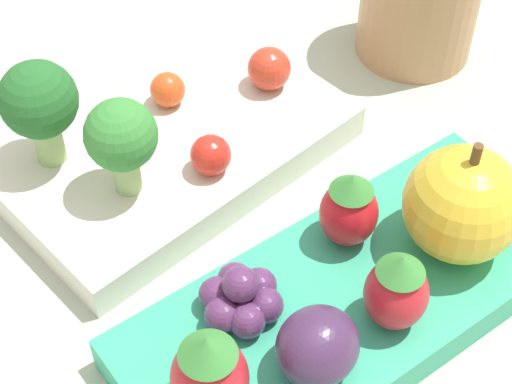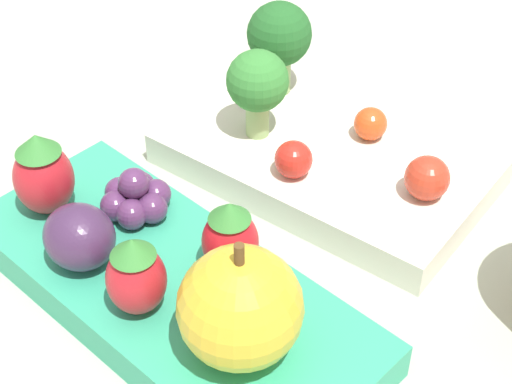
# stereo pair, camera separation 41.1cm
# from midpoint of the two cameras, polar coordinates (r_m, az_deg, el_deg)

# --- Properties ---
(ground_plane) EXTENTS (4.00, 4.00, 0.00)m
(ground_plane) POSITION_cam_midpoint_polar(r_m,az_deg,el_deg) (0.42, 19.97, -17.81)
(ground_plane) COLOR #ADB7A3
(bento_box_savoury) EXTENTS (0.19, 0.12, 0.02)m
(bento_box_savoury) POSITION_cam_midpoint_polar(r_m,az_deg,el_deg) (0.46, 24.29, -10.53)
(bento_box_savoury) COLOR silver
(bento_box_savoury) RESTS_ON ground_plane
(bento_box_fruit) EXTENTS (0.24, 0.13, 0.02)m
(bento_box_fruit) POSITION_cam_midpoint_polar(r_m,az_deg,el_deg) (0.37, 16.89, -24.32)
(bento_box_fruit) COLOR #33A87F
(bento_box_fruit) RESTS_ON ground_plane
(broccoli_floret_0) EXTENTS (0.04, 0.04, 0.06)m
(broccoli_floret_0) POSITION_cam_midpoint_polar(r_m,az_deg,el_deg) (0.45, 20.34, -0.90)
(broccoli_floret_0) COLOR #93B770
(broccoli_floret_0) RESTS_ON bento_box_savoury
(broccoli_floret_1) EXTENTS (0.04, 0.04, 0.06)m
(broccoli_floret_1) POSITION_cam_midpoint_polar(r_m,az_deg,el_deg) (0.42, 20.16, -5.53)
(broccoli_floret_1) COLOR #93B770
(broccoli_floret_1) RESTS_ON bento_box_savoury
(cherry_tomato_0) EXTENTS (0.02, 0.02, 0.02)m
(cherry_tomato_0) POSITION_cam_midpoint_polar(r_m,az_deg,el_deg) (0.46, 27.60, -7.81)
(cherry_tomato_0) COLOR #DB4C1E
(cherry_tomato_0) RESTS_ON bento_box_savoury
(cherry_tomato_1) EXTENTS (0.02, 0.02, 0.02)m
(cherry_tomato_1) POSITION_cam_midpoint_polar(r_m,az_deg,el_deg) (0.42, 23.50, -11.69)
(cherry_tomato_1) COLOR red
(cherry_tomato_1) RESTS_ON bento_box_savoury
(cherry_tomato_2) EXTENTS (0.03, 0.03, 0.03)m
(cherry_tomato_2) POSITION_cam_midpoint_polar(r_m,az_deg,el_deg) (0.44, 33.22, -12.51)
(cherry_tomato_2) COLOR red
(cherry_tomato_2) RESTS_ON bento_box_savoury
(apple) EXTENTS (0.06, 0.06, 0.07)m
(apple) POSITION_cam_midpoint_polar(r_m,az_deg,el_deg) (0.34, 26.81, -27.25)
(apple) COLOR gold
(apple) RESTS_ON bento_box_fruit
(strawberry_0) EXTENTS (0.03, 0.03, 0.04)m
(strawberry_0) POSITION_cam_midpoint_polar(r_m,az_deg,el_deg) (0.33, 16.15, -24.99)
(strawberry_0) COLOR red
(strawberry_0) RESTS_ON bento_box_fruit
(strawberry_1) EXTENTS (0.03, 0.03, 0.05)m
(strawberry_1) POSITION_cam_midpoint_polar(r_m,az_deg,el_deg) (0.36, 4.79, -15.17)
(strawberry_1) COLOR red
(strawberry_1) RESTS_ON bento_box_fruit
(strawberry_2) EXTENTS (0.03, 0.03, 0.04)m
(strawberry_2) POSITION_cam_midpoint_polar(r_m,az_deg,el_deg) (0.36, 22.53, -20.47)
(strawberry_2) COLOR red
(strawberry_2) RESTS_ON bento_box_fruit
(plum) EXTENTS (0.04, 0.03, 0.03)m
(plum) POSITION_cam_midpoint_polar(r_m,az_deg,el_deg) (0.34, 9.60, -21.30)
(plum) COLOR #42284C
(plum) RESTS_ON bento_box_fruit
(grape_cluster) EXTENTS (0.04, 0.04, 0.03)m
(grape_cluster) POSITION_cam_midpoint_polar(r_m,az_deg,el_deg) (0.37, 12.41, -16.48)
(grape_cluster) COLOR #562D5B
(grape_cluster) RESTS_ON bento_box_fruit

